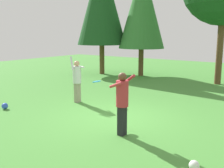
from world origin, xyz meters
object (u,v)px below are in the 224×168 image
at_px(frisbee, 97,82).
at_px(tree_left, 142,7).
at_px(tree_far_left, 102,0).
at_px(ball_white, 194,166).
at_px(person_thrower, 77,78).
at_px(ball_blue, 5,106).
at_px(ball_yellow, 121,105).
at_px(person_catcher, 122,98).

xyz_separation_m(frisbee, tree_left, (-3.55, 9.10, 3.17)).
xyz_separation_m(frisbee, tree_far_left, (-6.16, 8.23, 3.69)).
xyz_separation_m(frisbee, ball_white, (3.72, -1.43, -1.17)).
xyz_separation_m(person_thrower, ball_blue, (-1.49, -2.36, -0.90)).
height_order(ball_white, ball_yellow, ball_yellow).
bearing_deg(ball_white, person_thrower, 154.55).
distance_m(person_thrower, tree_left, 8.60).
distance_m(person_thrower, ball_white, 6.52).
distance_m(ball_yellow, ball_blue, 4.34).
height_order(ball_blue, tree_far_left, tree_far_left).
bearing_deg(person_thrower, ball_white, 7.15).
xyz_separation_m(frisbee, ball_yellow, (-0.16, 1.62, -1.15)).
bearing_deg(ball_blue, frisbee, 15.72).
height_order(person_catcher, ball_yellow, person_catcher).
height_order(person_thrower, ball_yellow, person_thrower).
distance_m(frisbee, ball_yellow, 1.99).
distance_m(person_thrower, ball_blue, 2.94).
height_order(ball_white, ball_blue, ball_blue).
bearing_deg(ball_yellow, ball_white, -38.19).
height_order(person_catcher, ball_blue, person_catcher).
bearing_deg(tree_left, frisbee, -68.67).
bearing_deg(ball_blue, ball_yellow, 37.45).
bearing_deg(person_thrower, tree_left, 133.17).
bearing_deg(ball_white, tree_far_left, 135.68).
distance_m(ball_white, tree_far_left, 14.65).
xyz_separation_m(person_thrower, ball_yellow, (1.95, 0.28, -0.89)).
bearing_deg(frisbee, person_thrower, 147.41).
bearing_deg(ball_white, tree_left, 124.65).
bearing_deg(ball_white, ball_yellow, 141.81).
bearing_deg(tree_left, ball_white, -55.35).
height_order(person_catcher, ball_white, person_catcher).
height_order(ball_yellow, tree_left, tree_left).
xyz_separation_m(person_catcher, tree_far_left, (-7.57, 8.85, 3.92)).
relative_size(tree_far_left, tree_left, 1.11).
bearing_deg(tree_far_left, ball_blue, -74.51).
relative_size(ball_yellow, ball_blue, 1.12).
height_order(ball_white, tree_far_left, tree_far_left).
distance_m(ball_white, ball_yellow, 4.94).
xyz_separation_m(ball_yellow, tree_left, (-3.40, 7.48, 4.32)).
bearing_deg(tree_left, tree_far_left, -161.46).
distance_m(tree_far_left, tree_left, 2.80).
height_order(frisbee, ball_white, frisbee).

